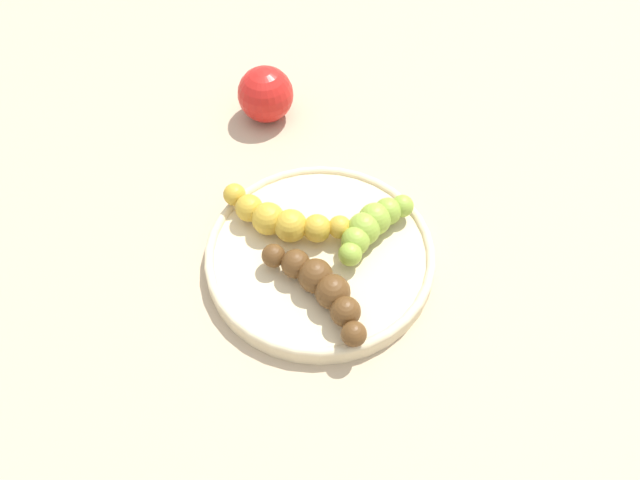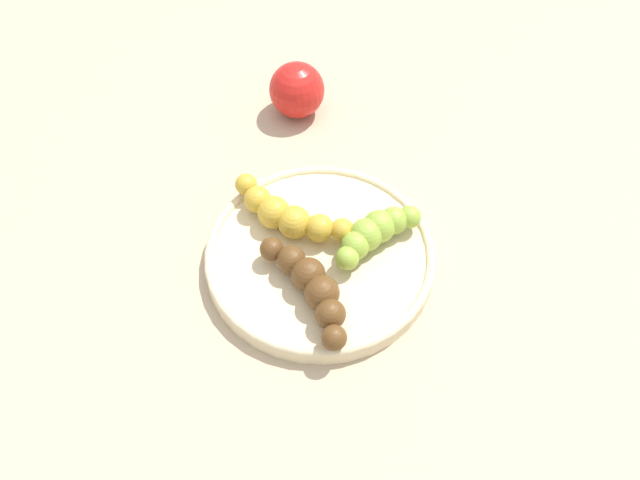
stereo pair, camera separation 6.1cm
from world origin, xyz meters
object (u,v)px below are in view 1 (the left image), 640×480
object	(u,v)px
banana_spotted	(281,219)
apple_red	(266,94)
banana_green	(371,226)
fruit_bowl	(320,254)
banana_overripe	(321,286)

from	to	relation	value
banana_spotted	apple_red	bearing A→B (deg)	-150.59
banana_green	fruit_bowl	bearing A→B (deg)	62.37
fruit_bowl	banana_spotted	xyz separation A→B (m)	(-0.04, -0.04, 0.03)
fruit_bowl	banana_spotted	bearing A→B (deg)	-135.99
banana_green	banana_spotted	world-z (taller)	same
fruit_bowl	banana_spotted	distance (m)	0.06
apple_red	banana_green	bearing A→B (deg)	18.87
banana_green	banana_spotted	distance (m)	0.10
fruit_bowl	banana_spotted	world-z (taller)	banana_spotted
banana_green	banana_spotted	bearing A→B (deg)	37.08
fruit_bowl	banana_green	xyz separation A→B (m)	(-0.01, 0.06, 0.02)
banana_green	banana_overripe	bearing A→B (deg)	97.01
fruit_bowl	banana_spotted	size ratio (longest dim) A/B	1.90
banana_spotted	apple_red	world-z (taller)	apple_red
banana_overripe	apple_red	world-z (taller)	apple_red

